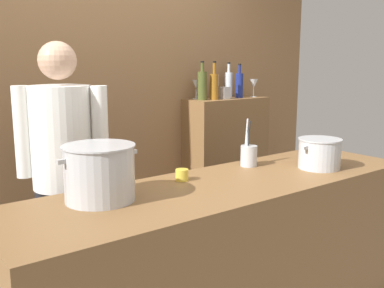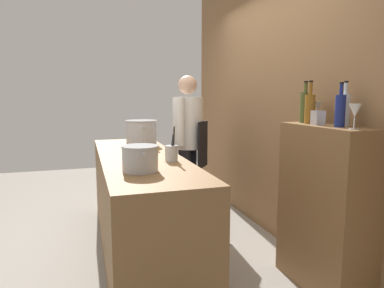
{
  "view_description": "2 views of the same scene",
  "coord_description": "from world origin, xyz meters",
  "px_view_note": "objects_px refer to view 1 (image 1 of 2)",
  "views": [
    {
      "loc": [
        -1.59,
        -1.78,
        1.56
      ],
      "look_at": [
        0.03,
        0.35,
        1.06
      ],
      "focal_mm": 42.17,
      "sensor_mm": 36.0,
      "label": 1
    },
    {
      "loc": [
        3.07,
        -0.47,
        1.43
      ],
      "look_at": [
        0.25,
        0.42,
        1.02
      ],
      "focal_mm": 32.25,
      "sensor_mm": 36.0,
      "label": 2
    }
  ],
  "objects_px": {
    "chef": "(63,166)",
    "wine_bottle_amber": "(214,86)",
    "wine_bottle_clear": "(229,84)",
    "spice_tin_silver": "(224,93)",
    "wine_glass_tall": "(254,84)",
    "utensil_crock": "(249,155)",
    "stockpot_small": "(319,153)",
    "wine_bottle_olive": "(202,85)",
    "butter_jar": "(182,175)",
    "wine_bottle_cobalt": "(239,85)",
    "wine_glass_wide": "(196,85)",
    "stockpot_large": "(100,173)"
  },
  "relations": [
    {
      "from": "chef",
      "to": "wine_bottle_amber",
      "type": "bearing_deg",
      "value": -124.77
    },
    {
      "from": "wine_bottle_clear",
      "to": "spice_tin_silver",
      "type": "distance_m",
      "value": 0.19
    },
    {
      "from": "wine_bottle_clear",
      "to": "wine_glass_tall",
      "type": "bearing_deg",
      "value": -26.86
    },
    {
      "from": "chef",
      "to": "utensil_crock",
      "type": "distance_m",
      "value": 1.12
    },
    {
      "from": "stockpot_small",
      "to": "utensil_crock",
      "type": "relative_size",
      "value": 1.1
    },
    {
      "from": "wine_bottle_amber",
      "to": "wine_bottle_olive",
      "type": "bearing_deg",
      "value": 163.31
    },
    {
      "from": "butter_jar",
      "to": "wine_bottle_clear",
      "type": "distance_m",
      "value": 1.73
    },
    {
      "from": "utensil_crock",
      "to": "spice_tin_silver",
      "type": "xyz_separation_m",
      "value": [
        0.62,
        0.93,
        0.31
      ]
    },
    {
      "from": "chef",
      "to": "wine_bottle_cobalt",
      "type": "distance_m",
      "value": 1.94
    },
    {
      "from": "stockpot_small",
      "to": "wine_bottle_amber",
      "type": "relative_size",
      "value": 1.02
    },
    {
      "from": "wine_bottle_cobalt",
      "to": "wine_glass_wide",
      "type": "relative_size",
      "value": 1.82
    },
    {
      "from": "stockpot_large",
      "to": "wine_glass_wide",
      "type": "height_order",
      "value": "wine_glass_wide"
    },
    {
      "from": "chef",
      "to": "wine_bottle_clear",
      "type": "relative_size",
      "value": 5.38
    },
    {
      "from": "utensil_crock",
      "to": "wine_bottle_clear",
      "type": "relative_size",
      "value": 0.96
    },
    {
      "from": "chef",
      "to": "wine_bottle_olive",
      "type": "height_order",
      "value": "chef"
    },
    {
      "from": "butter_jar",
      "to": "wine_bottle_amber",
      "type": "distance_m",
      "value": 1.48
    },
    {
      "from": "wine_bottle_amber",
      "to": "butter_jar",
      "type": "bearing_deg",
      "value": -137.13
    },
    {
      "from": "stockpot_small",
      "to": "wine_glass_tall",
      "type": "distance_m",
      "value": 1.45
    },
    {
      "from": "utensil_crock",
      "to": "wine_bottle_clear",
      "type": "xyz_separation_m",
      "value": [
        0.76,
        1.04,
        0.37
      ]
    },
    {
      "from": "stockpot_large",
      "to": "utensil_crock",
      "type": "xyz_separation_m",
      "value": [
        1.06,
        0.08,
        -0.06
      ]
    },
    {
      "from": "wine_bottle_amber",
      "to": "wine_glass_wide",
      "type": "distance_m",
      "value": 0.16
    },
    {
      "from": "wine_bottle_cobalt",
      "to": "wine_bottle_amber",
      "type": "xyz_separation_m",
      "value": [
        -0.3,
        -0.01,
        0.0
      ]
    },
    {
      "from": "wine_bottle_clear",
      "to": "wine_glass_wide",
      "type": "height_order",
      "value": "wine_bottle_clear"
    },
    {
      "from": "wine_bottle_cobalt",
      "to": "wine_bottle_amber",
      "type": "relative_size",
      "value": 0.93
    },
    {
      "from": "stockpot_small",
      "to": "wine_bottle_clear",
      "type": "relative_size",
      "value": 1.06
    },
    {
      "from": "wine_glass_wide",
      "to": "wine_glass_tall",
      "type": "relative_size",
      "value": 1.02
    },
    {
      "from": "wine_bottle_amber",
      "to": "wine_glass_wide",
      "type": "xyz_separation_m",
      "value": [
        -0.09,
        0.14,
        0.0
      ]
    },
    {
      "from": "stockpot_large",
      "to": "wine_bottle_amber",
      "type": "bearing_deg",
      "value": 33.11
    },
    {
      "from": "chef",
      "to": "wine_bottle_clear",
      "type": "xyz_separation_m",
      "value": [
        1.78,
        0.59,
        0.38
      ]
    },
    {
      "from": "butter_jar",
      "to": "spice_tin_silver",
      "type": "bearing_deg",
      "value": 39.83
    },
    {
      "from": "chef",
      "to": "wine_bottle_amber",
      "type": "relative_size",
      "value": 5.19
    },
    {
      "from": "butter_jar",
      "to": "wine_bottle_olive",
      "type": "bearing_deg",
      "value": 46.77
    },
    {
      "from": "stockpot_small",
      "to": "wine_glass_tall",
      "type": "relative_size",
      "value": 2.03
    },
    {
      "from": "chef",
      "to": "wine_bottle_olive",
      "type": "bearing_deg",
      "value": -122.46
    },
    {
      "from": "stockpot_large",
      "to": "butter_jar",
      "type": "relative_size",
      "value": 5.55
    },
    {
      "from": "spice_tin_silver",
      "to": "utensil_crock",
      "type": "bearing_deg",
      "value": -123.37
    },
    {
      "from": "chef",
      "to": "wine_bottle_olive",
      "type": "distance_m",
      "value": 1.57
    },
    {
      "from": "chef",
      "to": "spice_tin_silver",
      "type": "bearing_deg",
      "value": -126.12
    },
    {
      "from": "stockpot_small",
      "to": "butter_jar",
      "type": "xyz_separation_m",
      "value": [
        -0.84,
        0.28,
        -0.06
      ]
    },
    {
      "from": "wine_glass_wide",
      "to": "spice_tin_silver",
      "type": "bearing_deg",
      "value": -36.16
    },
    {
      "from": "wine_bottle_olive",
      "to": "wine_bottle_amber",
      "type": "bearing_deg",
      "value": -16.69
    },
    {
      "from": "stockpot_large",
      "to": "wine_bottle_clear",
      "type": "height_order",
      "value": "wine_bottle_clear"
    },
    {
      "from": "stockpot_large",
      "to": "wine_bottle_amber",
      "type": "xyz_separation_m",
      "value": [
        1.56,
        1.02,
        0.31
      ]
    },
    {
      "from": "wine_bottle_olive",
      "to": "wine_bottle_amber",
      "type": "xyz_separation_m",
      "value": [
        0.1,
        -0.03,
        -0.01
      ]
    },
    {
      "from": "chef",
      "to": "wine_bottle_clear",
      "type": "bearing_deg",
      "value": -124.22
    },
    {
      "from": "stockpot_large",
      "to": "wine_bottle_olive",
      "type": "xyz_separation_m",
      "value": [
        1.46,
        1.05,
        0.31
      ]
    },
    {
      "from": "utensil_crock",
      "to": "butter_jar",
      "type": "relative_size",
      "value": 4.1
    },
    {
      "from": "wine_bottle_clear",
      "to": "wine_glass_wide",
      "type": "bearing_deg",
      "value": 173.69
    },
    {
      "from": "wine_bottle_cobalt",
      "to": "wine_bottle_amber",
      "type": "bearing_deg",
      "value": -177.17
    },
    {
      "from": "stockpot_large",
      "to": "butter_jar",
      "type": "xyz_separation_m",
      "value": [
        0.52,
        0.05,
        -0.1
      ]
    }
  ]
}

